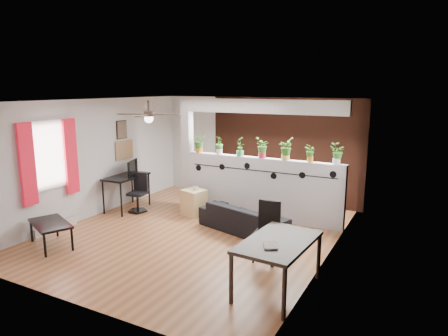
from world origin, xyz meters
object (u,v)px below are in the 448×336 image
(sofa, at_px, (243,218))
(potted_plant_6, at_px, (337,153))
(potted_plant_1, at_px, (219,145))
(cup, at_px, (196,188))
(ceiling_fan, at_px, (149,116))
(office_chair, at_px, (139,195))
(potted_plant_0, at_px, (199,142))
(potted_plant_4, at_px, (286,148))
(cube_shelf, at_px, (194,202))
(folding_chair, at_px, (268,225))
(computer_desk, at_px, (126,179))
(potted_plant_2, at_px, (240,145))
(potted_plant_5, at_px, (310,153))
(coffee_table, at_px, (50,225))
(dining_table, at_px, (278,246))
(potted_plant_3, at_px, (262,147))

(sofa, bearing_deg, potted_plant_6, -134.51)
(potted_plant_1, bearing_deg, cup, -120.88)
(ceiling_fan, height_order, cup, ceiling_fan)
(office_chair, bearing_deg, potted_plant_0, 39.04)
(ceiling_fan, relative_size, potted_plant_4, 2.56)
(cube_shelf, bearing_deg, folding_chair, -16.56)
(potted_plant_0, xyz_separation_m, cube_shelf, (0.16, -0.53, -1.30))
(office_chair, bearing_deg, computer_desk, 177.77)
(potted_plant_6, height_order, sofa, potted_plant_6)
(potted_plant_2, xyz_separation_m, potted_plant_4, (1.05, 0.00, 0.01))
(potted_plant_2, relative_size, potted_plant_5, 1.22)
(cube_shelf, relative_size, coffee_table, 0.53)
(ceiling_fan, distance_m, folding_chair, 3.06)
(potted_plant_2, relative_size, folding_chair, 0.45)
(folding_chair, bearing_deg, potted_plant_5, 86.16)
(sofa, relative_size, computer_desk, 1.53)
(potted_plant_4, relative_size, computer_desk, 0.41)
(potted_plant_2, xyz_separation_m, potted_plant_6, (2.11, 0.00, -0.01))
(office_chair, xyz_separation_m, coffee_table, (-0.06, -2.37, 0.01))
(computer_desk, bearing_deg, cube_shelf, 12.43)
(ceiling_fan, height_order, sofa, ceiling_fan)
(potted_plant_1, relative_size, cup, 3.52)
(ceiling_fan, bearing_deg, potted_plant_0, 89.36)
(computer_desk, height_order, office_chair, office_chair)
(ceiling_fan, xyz_separation_m, office_chair, (-1.09, 0.90, -1.92))
(potted_plant_6, bearing_deg, ceiling_fan, -150.49)
(potted_plant_0, relative_size, sofa, 0.26)
(folding_chair, xyz_separation_m, coffee_table, (-3.68, -1.33, -0.18))
(potted_plant_1, distance_m, cup, 1.12)
(potted_plant_0, distance_m, office_chair, 1.87)
(potted_plant_4, xyz_separation_m, potted_plant_5, (0.53, 0.00, -0.05))
(potted_plant_6, relative_size, dining_table, 0.29)
(potted_plant_4, bearing_deg, office_chair, -164.34)
(sofa, bearing_deg, potted_plant_3, -75.12)
(potted_plant_4, bearing_deg, ceiling_fan, -139.76)
(ceiling_fan, relative_size, computer_desk, 1.04)
(folding_chair, bearing_deg, sofa, 132.41)
(office_chair, bearing_deg, potted_plant_5, 13.54)
(ceiling_fan, height_order, potted_plant_1, ceiling_fan)
(potted_plant_0, bearing_deg, cube_shelf, -73.12)
(office_chair, bearing_deg, dining_table, -25.60)
(potted_plant_0, bearing_deg, cup, -68.30)
(ceiling_fan, xyz_separation_m, dining_table, (3.05, -1.09, -1.64))
(cup, height_order, coffee_table, cup)
(ceiling_fan, bearing_deg, dining_table, -19.62)
(folding_chair, relative_size, coffee_table, 0.90)
(office_chair, bearing_deg, potted_plant_2, 22.61)
(cube_shelf, bearing_deg, potted_plant_3, 34.96)
(office_chair, xyz_separation_m, folding_chair, (3.62, -1.04, 0.19))
(potted_plant_1, height_order, cup, potted_plant_1)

